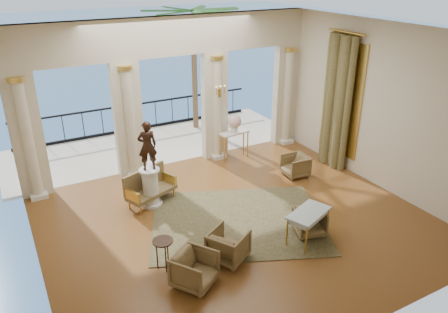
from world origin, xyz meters
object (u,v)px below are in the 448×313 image
armchair_d (228,244)px  settee (149,187)px  pedestal (151,188)px  side_table (163,245)px  armchair_c (295,165)px  console_table (234,136)px  armchair_b (310,221)px  armchair_a (195,268)px  statue (147,146)px  game_table (309,215)px

armchair_d → settee: 3.22m
pedestal → settee: bearing=86.0°
armchair_d → side_table: bearing=44.1°
armchair_c → console_table: bearing=-149.1°
armchair_d → console_table: (2.74, 4.53, 0.37)m
armchair_d → armchair_b: bearing=-122.4°
armchair_a → settee: size_ratio=0.52×
pedestal → statue: size_ratio=0.80×
settee → armchair_a: bearing=-117.4°
armchair_d → console_table: size_ratio=0.76×
console_table → armchair_a: bearing=-134.2°
settee → pedestal: pedestal is taller
game_table → side_table: bearing=147.8°
armchair_c → game_table: bearing=-27.5°
game_table → statue: size_ratio=0.94×
armchair_d → statue: (-0.65, 2.97, 1.30)m
armchair_b → pedestal: size_ratio=0.66×
side_table → statue: bearing=75.5°
console_table → armchair_c: bearing=-71.2°
armchair_c → armchair_d: (-3.71, -2.56, 0.03)m
armchair_c → settee: 4.39m
armchair_a → side_table: 0.86m
armchair_c → game_table: 3.33m
armchair_a → armchair_d: size_ratio=1.02×
armchair_c → armchair_d: armchair_d is taller
armchair_d → console_table: 5.31m
armchair_a → armchair_d: bearing=-12.5°
armchair_c → pedestal: size_ratio=0.68×
armchair_d → side_table: (-1.33, 0.36, 0.22)m
armchair_a → statue: bearing=50.4°
pedestal → console_table: size_ratio=1.04×
pedestal → console_table: pedestal is taller
armchair_d → settee: (-0.64, 3.16, 0.07)m
side_table → console_table: bearing=45.7°
game_table → armchair_c: bearing=35.8°
console_table → side_table: 5.83m
armchair_a → armchair_b: armchair_a is taller
statue → console_table: 3.85m
armchair_c → console_table: console_table is taller
armchair_a → pedestal: 3.38m
game_table → statue: statue is taller
side_table → pedestal: bearing=75.5°
pedestal → side_table: (-0.68, -2.61, 0.10)m
game_table → console_table: console_table is taller
armchair_c → armchair_d: bearing=-50.5°
settee → game_table: settee is taller
armchair_b → settee: 4.25m
armchair_a → console_table: size_ratio=0.78×
armchair_a → armchair_b: (3.10, 0.32, -0.05)m
armchair_d → statue: 3.31m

